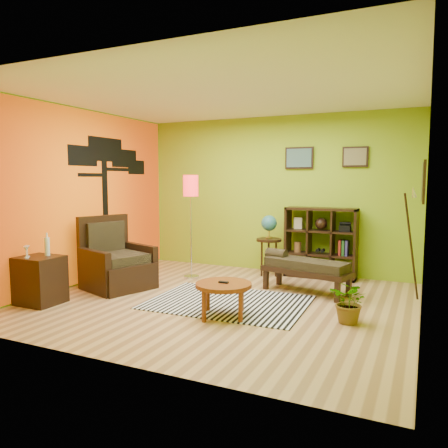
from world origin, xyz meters
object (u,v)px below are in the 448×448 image
at_px(coffee_table, 224,288).
at_px(globe_table, 269,230).
at_px(armchair, 116,266).
at_px(floor_lamp, 191,195).
at_px(bench, 304,267).
at_px(side_cabinet, 40,280).
at_px(potted_plant, 350,307).
at_px(cube_shelf, 321,243).

height_order(coffee_table, globe_table, globe_table).
relative_size(armchair, floor_lamp, 0.66).
bearing_deg(coffee_table, bench, 68.74).
bearing_deg(side_cabinet, potted_plant, 13.24).
distance_m(side_cabinet, potted_plant, 4.06).
relative_size(armchair, bench, 0.82).
bearing_deg(armchair, coffee_table, -15.91).
bearing_deg(floor_lamp, cube_shelf, 25.04).
distance_m(armchair, potted_plant, 3.60).
relative_size(armchair, globe_table, 1.09).
xyz_separation_m(cube_shelf, bench, (-0.02, -1.09, -0.21)).
relative_size(armchair, potted_plant, 2.25).
bearing_deg(bench, side_cabinet, -146.29).
relative_size(coffee_table, armchair, 0.60).
bearing_deg(armchair, cube_shelf, 36.29).
distance_m(coffee_table, potted_plant, 1.52).
relative_size(coffee_table, globe_table, 0.65).
relative_size(coffee_table, potted_plant, 1.35).
height_order(coffee_table, bench, bench).
xyz_separation_m(armchair, bench, (2.74, 0.93, 0.06)).
xyz_separation_m(coffee_table, floor_lamp, (-1.40, 1.69, 1.05)).
height_order(cube_shelf, bench, cube_shelf).
relative_size(cube_shelf, bench, 0.86).
bearing_deg(bench, coffee_table, -111.26).
bearing_deg(potted_plant, floor_lamp, 155.68).
xyz_separation_m(armchair, side_cabinet, (-0.36, -1.14, -0.01)).
height_order(floor_lamp, bench, floor_lamp).
xyz_separation_m(floor_lamp, bench, (1.99, -0.15, -1.03)).
xyz_separation_m(globe_table, cube_shelf, (0.86, 0.23, -0.20)).
relative_size(bench, potted_plant, 2.73).
bearing_deg(globe_table, bench, -45.47).
height_order(armchair, globe_table, armchair).
height_order(cube_shelf, potted_plant, cube_shelf).
height_order(floor_lamp, cube_shelf, floor_lamp).
xyz_separation_m(coffee_table, armchair, (-2.14, 0.61, -0.03)).
height_order(side_cabinet, potted_plant, side_cabinet).
bearing_deg(potted_plant, coffee_table, -164.52).
distance_m(globe_table, bench, 1.28).
bearing_deg(side_cabinet, cube_shelf, 45.38).
bearing_deg(armchair, potted_plant, -3.29).
height_order(armchair, floor_lamp, floor_lamp).
bearing_deg(bench, floor_lamp, 175.71).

